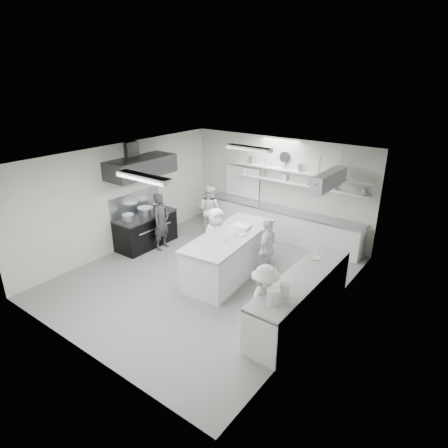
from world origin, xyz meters
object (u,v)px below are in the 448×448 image
Objects in this scene: right_counter at (301,298)px; prep_island at (230,255)px; stove at (146,231)px; cook_stove at (161,222)px; cook_back at (209,210)px; back_counter at (280,224)px.

right_counter is 1.17× the size of prep_island.
cook_stove is (0.54, 0.12, 0.38)m from stove.
cook_stove is at bearing 69.64° from cook_back.
cook_back is (0.37, 1.71, -0.05)m from cook_stove.
right_counter is at bearing -6.52° from stove.
cook_back is at bearing 133.19° from prep_island.
cook_stove reaches higher than right_counter.
right_counter is at bearing 142.59° from cook_back.
stove is 0.55× the size of right_counter.
back_counter is 4.13m from right_counter.
cook_back is at bearing -19.88° from cook_stove.
cook_stove reaches higher than stove.
back_counter is (2.90, 2.80, 0.01)m from stove.
right_counter is (2.35, -3.40, 0.01)m from back_counter.
stove is 1.09× the size of cook_stove.
right_counter reaches higher than back_counter.
prep_island is (0.08, -2.75, 0.06)m from back_counter.
back_counter is 3.24× the size of cook_back.
back_counter is 2.75m from prep_island.
right_counter is 4.78m from cook_stove.
cook_stove is (-2.36, -2.68, 0.37)m from back_counter.
cook_stove is at bearing -131.34° from back_counter.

